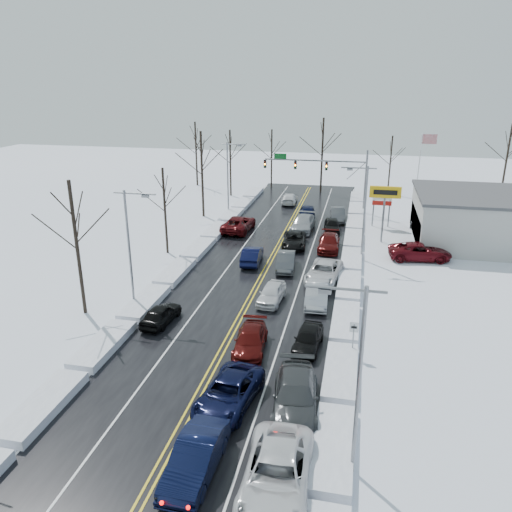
% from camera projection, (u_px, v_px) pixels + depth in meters
% --- Properties ---
extents(ground, '(160.00, 160.00, 0.00)m').
position_uv_depth(ground, '(253.00, 294.00, 40.53)').
color(ground, silver).
rests_on(ground, ground).
extents(road_surface, '(14.00, 84.00, 0.01)m').
position_uv_depth(road_surface, '(258.00, 284.00, 42.37)').
color(road_surface, black).
rests_on(road_surface, ground).
extents(snow_bank_left, '(1.89, 72.00, 0.55)m').
position_uv_depth(snow_bank_left, '(173.00, 277.00, 43.87)').
color(snow_bank_left, silver).
rests_on(snow_bank_left, ground).
extents(snow_bank_right, '(1.89, 72.00, 0.55)m').
position_uv_depth(snow_bank_right, '(348.00, 292.00, 40.88)').
color(snow_bank_right, silver).
rests_on(snow_bank_right, ground).
extents(traffic_signal_mast, '(13.28, 0.39, 8.00)m').
position_uv_depth(traffic_signal_mast, '(326.00, 169.00, 63.75)').
color(traffic_signal_mast, slate).
rests_on(traffic_signal_mast, ground).
extents(tires_plus_sign, '(3.20, 0.34, 6.00)m').
position_uv_depth(tires_plus_sign, '(385.00, 196.00, 51.49)').
color(tires_plus_sign, slate).
rests_on(tires_plus_sign, ground).
extents(used_vehicles_sign, '(2.20, 0.22, 4.65)m').
position_uv_depth(used_vehicles_sign, '(382.00, 199.00, 57.58)').
color(used_vehicles_sign, slate).
rests_on(used_vehicles_sign, ground).
extents(speed_limit_sign, '(0.55, 0.09, 2.35)m').
position_uv_depth(speed_limit_sign, '(354.00, 332.00, 31.01)').
color(speed_limit_sign, slate).
rests_on(speed_limit_sign, ground).
extents(flagpole, '(1.87, 1.20, 10.00)m').
position_uv_depth(flagpole, '(420.00, 166.00, 63.14)').
color(flagpole, silver).
rests_on(flagpole, ground).
extents(streetlight_se, '(3.20, 0.25, 9.00)m').
position_uv_depth(streetlight_se, '(355.00, 368.00, 20.54)').
color(streetlight_se, slate).
rests_on(streetlight_se, ground).
extents(streetlight_ne, '(3.20, 0.25, 9.00)m').
position_uv_depth(streetlight_ne, '(363.00, 206.00, 46.30)').
color(streetlight_ne, slate).
rests_on(streetlight_ne, ground).
extents(streetlight_sw, '(3.20, 0.25, 9.00)m').
position_uv_depth(streetlight_sw, '(131.00, 240.00, 36.68)').
color(streetlight_sw, slate).
rests_on(streetlight_sw, ground).
extents(streetlight_nw, '(3.20, 0.25, 9.00)m').
position_uv_depth(streetlight_nw, '(229.00, 172.00, 62.44)').
color(streetlight_nw, slate).
rests_on(streetlight_nw, ground).
extents(tree_left_b, '(4.00, 4.00, 10.00)m').
position_uv_depth(tree_left_b, '(74.00, 223.00, 34.90)').
color(tree_left_b, '#2D231C').
rests_on(tree_left_b, ground).
extents(tree_left_c, '(3.40, 3.40, 8.50)m').
position_uv_depth(tree_left_c, '(164.00, 194.00, 47.94)').
color(tree_left_c, '#2D231C').
rests_on(tree_left_c, ground).
extents(tree_left_d, '(4.20, 4.20, 10.50)m').
position_uv_depth(tree_left_d, '(202.00, 158.00, 60.48)').
color(tree_left_d, '#2D231C').
rests_on(tree_left_d, ground).
extents(tree_left_e, '(3.80, 3.80, 9.50)m').
position_uv_depth(tree_left_e, '(230.00, 150.00, 71.68)').
color(tree_left_e, '#2D231C').
rests_on(tree_left_e, ground).
extents(tree_far_a, '(4.00, 4.00, 10.00)m').
position_uv_depth(tree_far_a, '(196.00, 141.00, 78.50)').
color(tree_far_a, '#2D231C').
rests_on(tree_far_a, ground).
extents(tree_far_b, '(3.60, 3.60, 9.00)m').
position_uv_depth(tree_far_b, '(272.00, 147.00, 77.29)').
color(tree_far_b, '#2D231C').
rests_on(tree_far_b, ground).
extents(tree_far_c, '(4.40, 4.40, 11.00)m').
position_uv_depth(tree_far_c, '(323.00, 141.00, 73.41)').
color(tree_far_c, '#2D231C').
rests_on(tree_far_c, ground).
extents(tree_far_d, '(3.40, 3.40, 8.50)m').
position_uv_depth(tree_far_d, '(391.00, 153.00, 73.42)').
color(tree_far_d, '#2D231C').
rests_on(tree_far_d, ground).
extents(tree_far_e, '(4.20, 4.20, 10.50)m').
position_uv_depth(tree_far_e, '(509.00, 146.00, 70.26)').
color(tree_far_e, '#2D231C').
rests_on(tree_far_e, ground).
extents(queued_car_1, '(1.92, 5.10, 1.66)m').
position_uv_depth(queued_car_1, '(196.00, 473.00, 22.20)').
color(queued_car_1, black).
rests_on(queued_car_1, ground).
extents(queued_car_2, '(3.26, 5.80, 1.53)m').
position_uv_depth(queued_car_2, '(229.00, 405.00, 26.81)').
color(queued_car_2, black).
rests_on(queued_car_2, ground).
extents(queued_car_3, '(2.33, 4.91, 1.38)m').
position_uv_depth(queued_car_3, '(250.00, 350.00, 32.17)').
color(queued_car_3, '#440B09').
rests_on(queued_car_3, ground).
extents(queued_car_4, '(2.01, 4.34, 1.44)m').
position_uv_depth(queued_car_4, '(272.00, 302.00, 39.10)').
color(queued_car_4, white).
rests_on(queued_car_4, ground).
extents(queued_car_5, '(2.01, 4.70, 1.51)m').
position_uv_depth(queued_car_5, '(286.00, 269.00, 45.73)').
color(queued_car_5, '#414447').
rests_on(queued_car_5, ground).
extents(queued_car_6, '(2.77, 5.28, 1.42)m').
position_uv_depth(queued_car_6, '(294.00, 246.00, 51.76)').
color(queued_car_6, black).
rests_on(queued_car_6, ground).
extents(queued_car_7, '(2.60, 5.81, 1.65)m').
position_uv_depth(queued_car_7, '(303.00, 230.00, 57.18)').
color(queued_car_7, '#999CA0').
rests_on(queued_car_7, ground).
extents(queued_car_8, '(2.47, 5.09, 1.68)m').
position_uv_depth(queued_car_8, '(307.00, 220.00, 61.42)').
color(queued_car_8, black).
rests_on(queued_car_8, ground).
extents(queued_car_10, '(3.05, 6.27, 1.72)m').
position_uv_depth(queued_car_10, '(276.00, 491.00, 21.25)').
color(queued_car_10, silver).
rests_on(queued_car_10, ground).
extents(queued_car_11, '(2.97, 6.04, 1.69)m').
position_uv_depth(queued_car_11, '(295.00, 409.00, 26.50)').
color(queued_car_11, '#393C3E').
rests_on(queued_car_11, ground).
extents(queued_car_12, '(1.95, 4.19, 1.39)m').
position_uv_depth(queued_car_12, '(308.00, 348.00, 32.43)').
color(queued_car_12, black).
rests_on(queued_car_12, ground).
extents(queued_car_13, '(1.95, 4.94, 1.60)m').
position_uv_depth(queued_car_13, '(316.00, 303.00, 38.79)').
color(queued_car_13, '#A6A8AE').
rests_on(queued_car_13, ground).
extents(queued_car_14, '(3.28, 5.95, 1.58)m').
position_uv_depth(queued_car_14, '(323.00, 280.00, 43.14)').
color(queued_car_14, silver).
rests_on(queued_car_14, ground).
extents(queued_car_15, '(2.18, 5.18, 1.49)m').
position_uv_depth(queued_car_15, '(328.00, 249.00, 50.88)').
color(queued_car_15, '#480A09').
rests_on(queued_car_15, ground).
extents(queued_car_16, '(2.16, 4.38, 1.44)m').
position_uv_depth(queued_car_16, '(332.00, 231.00, 56.85)').
color(queued_car_16, black).
rests_on(queued_car_16, ground).
extents(queued_car_17, '(2.18, 4.89, 1.56)m').
position_uv_depth(queued_car_17, '(337.00, 221.00, 61.04)').
color(queued_car_17, '#444649').
rests_on(queued_car_17, ground).
extents(oncoming_car_0, '(1.91, 4.72, 1.52)m').
position_uv_depth(oncoming_car_0, '(252.00, 263.00, 47.25)').
color(oncoming_car_0, black).
rests_on(oncoming_car_0, ground).
extents(oncoming_car_1, '(3.14, 6.33, 1.72)m').
position_uv_depth(oncoming_car_1, '(239.00, 231.00, 56.98)').
color(oncoming_car_1, '#4F0A0D').
rests_on(oncoming_car_1, ground).
extents(oncoming_car_2, '(2.23, 4.98, 1.42)m').
position_uv_depth(oncoming_car_2, '(289.00, 203.00, 69.26)').
color(oncoming_car_2, silver).
rests_on(oncoming_car_2, ground).
extents(oncoming_car_3, '(2.02, 4.22, 1.39)m').
position_uv_depth(oncoming_car_3, '(161.00, 323.00, 35.72)').
color(oncoming_car_3, black).
rests_on(oncoming_car_3, ground).
extents(parked_car_0, '(6.18, 3.42, 1.64)m').
position_uv_depth(parked_car_0, '(419.00, 259.00, 48.08)').
color(parked_car_0, '#540B11').
rests_on(parked_car_0, ground).
extents(parked_car_1, '(2.33, 4.81, 1.35)m').
position_uv_depth(parked_car_1, '(448.00, 248.00, 51.22)').
color(parked_car_1, '#46484C').
rests_on(parked_car_1, ground).
extents(parked_car_2, '(2.36, 4.62, 1.51)m').
position_uv_depth(parked_car_2, '(418.00, 226.00, 58.77)').
color(parked_car_2, black).
rests_on(parked_car_2, ground).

